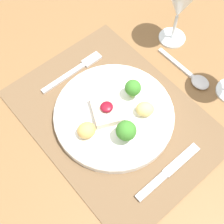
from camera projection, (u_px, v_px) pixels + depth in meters
name	position (u px, v px, depth m)	size (l,w,h in m)	color
ground_plane	(113.00, 197.00, 1.42)	(8.00, 8.00, 0.00)	brown
dining_table	(114.00, 136.00, 0.83)	(1.14, 1.06, 0.78)	brown
placemat	(114.00, 117.00, 0.74)	(0.48, 0.35, 0.00)	brown
dinner_plate	(113.00, 114.00, 0.72)	(0.28, 0.28, 0.07)	white
fork	(76.00, 70.00, 0.80)	(0.02, 0.18, 0.01)	silver
knife	(164.00, 175.00, 0.66)	(0.02, 0.18, 0.01)	silver
spoon	(194.00, 77.00, 0.79)	(0.17, 0.04, 0.01)	silver
wine_glass_far	(181.00, 2.00, 0.75)	(0.09, 0.09, 0.18)	white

